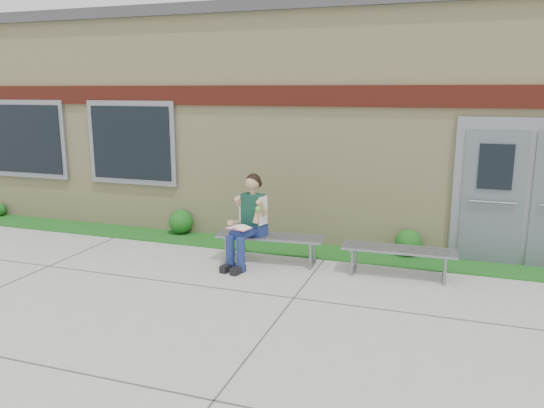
% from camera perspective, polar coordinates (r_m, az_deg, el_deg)
% --- Properties ---
extents(ground, '(80.00, 80.00, 0.00)m').
position_cam_1_polar(ground, '(7.03, -6.79, -10.49)').
color(ground, '#9E9E99').
rests_on(ground, ground).
extents(grass_strip, '(16.00, 0.80, 0.02)m').
position_cam_1_polar(grass_strip, '(9.30, 0.14, -4.63)').
color(grass_strip, '#134A14').
rests_on(grass_strip, ground).
extents(school_building, '(16.20, 6.22, 4.20)m').
position_cam_1_polar(school_building, '(12.17, 5.33, 9.32)').
color(school_building, beige).
rests_on(school_building, ground).
extents(bench_left, '(1.73, 0.62, 0.44)m').
position_cam_1_polar(bench_left, '(8.44, -0.19, -4.06)').
color(bench_left, gray).
rests_on(bench_left, ground).
extents(bench_right, '(1.65, 0.50, 0.43)m').
position_cam_1_polar(bench_right, '(8.04, 13.47, -5.32)').
color(bench_right, gray).
rests_on(bench_right, ground).
extents(girl, '(0.55, 0.94, 1.43)m').
position_cam_1_polar(girl, '(8.24, -2.59, -1.68)').
color(girl, navy).
rests_on(girl, ground).
extents(shrub_mid, '(0.45, 0.45, 0.45)m').
position_cam_1_polar(shrub_mid, '(10.22, -9.78, -1.89)').
color(shrub_mid, '#134A14').
rests_on(shrub_mid, grass_strip).
extents(shrub_east, '(0.43, 0.43, 0.43)m').
position_cam_1_polar(shrub_east, '(9.04, 14.45, -4.02)').
color(shrub_east, '#134A14').
rests_on(shrub_east, grass_strip).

